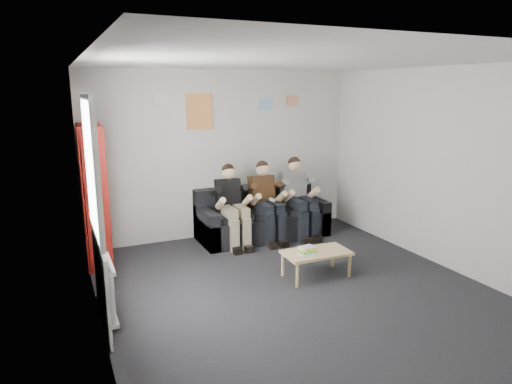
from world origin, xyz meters
TOP-DOWN VIEW (x-y plane):
  - room_shell at (0.00, 0.00)m, footprint 5.00×5.00m
  - sofa at (0.50, 2.10)m, footprint 2.11×0.86m
  - bookshelf at (-2.08, 2.01)m, footprint 0.29×0.87m
  - coffee_table at (0.45, 0.29)m, footprint 0.86×0.47m
  - game_cases at (0.30, 0.30)m, footprint 0.27×0.24m
  - person_left at (-0.09, 1.91)m, footprint 0.38×0.82m
  - person_middle at (0.50, 1.90)m, footprint 0.39×0.83m
  - person_right at (1.09, 1.90)m, footprint 0.40×0.86m
  - radiator at (-2.15, 0.20)m, footprint 0.10×0.64m
  - window at (-2.22, 0.20)m, footprint 0.05×1.30m
  - poster_large at (-0.40, 2.49)m, footprint 0.42×0.01m
  - poster_blue at (0.75, 2.49)m, footprint 0.25×0.01m
  - poster_pink at (1.25, 2.49)m, footprint 0.22×0.01m
  - poster_sign at (-1.00, 2.49)m, footprint 0.20×0.01m

SIDE VIEW (x-z plane):
  - sofa at x=0.50m, z-range -0.11..0.70m
  - coffee_table at x=0.45m, z-range 0.13..0.48m
  - radiator at x=-2.15m, z-range 0.05..0.65m
  - game_cases at x=0.30m, z-range 0.34..0.41m
  - person_left at x=-0.09m, z-range 0.00..1.26m
  - person_middle at x=0.50m, z-range 0.00..1.27m
  - person_right at x=1.09m, z-range -0.01..1.30m
  - bookshelf at x=-2.08m, z-range 0.00..1.94m
  - window at x=-2.22m, z-range -0.15..2.21m
  - room_shell at x=0.00m, z-range -1.15..3.85m
  - poster_large at x=-0.40m, z-range 1.77..2.32m
  - poster_blue at x=0.75m, z-range 2.05..2.25m
  - poster_pink at x=1.25m, z-range 2.11..2.29m
  - poster_sign at x=-1.00m, z-range 2.18..2.32m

